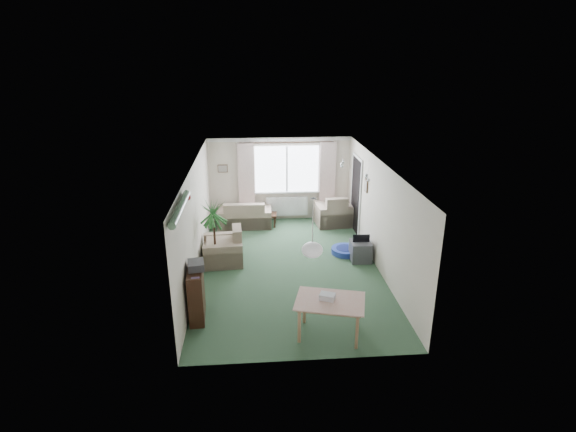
{
  "coord_description": "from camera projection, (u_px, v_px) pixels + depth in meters",
  "views": [
    {
      "loc": [
        -0.75,
        -9.12,
        4.58
      ],
      "look_at": [
        0.0,
        0.3,
        1.15
      ],
      "focal_mm": 28.0,
      "sensor_mm": 36.0,
      "label": 1
    }
  ],
  "objects": [
    {
      "name": "curtain_rod",
      "position": [
        287.0,
        142.0,
        12.35
      ],
      "size": [
        2.6,
        0.03,
        0.03
      ],
      "primitive_type": "cube",
      "color": "black"
    },
    {
      "name": "ground",
      "position": [
        289.0,
        268.0,
        10.16
      ],
      "size": [
        6.5,
        6.5,
        0.0
      ],
      "primitive_type": "plane",
      "color": "#2D4B32"
    },
    {
      "name": "tinsel_garland",
      "position": [
        180.0,
        208.0,
        7.08
      ],
      "size": [
        1.6,
        1.6,
        0.12
      ],
      "primitive_type": "cylinder",
      "color": "#196626"
    },
    {
      "name": "sofa",
      "position": [
        245.0,
        213.0,
        12.54
      ],
      "size": [
        1.5,
        0.82,
        0.74
      ],
      "primitive_type": "cube",
      "rotation": [
        0.0,
        0.0,
        3.12
      ],
      "color": "beige",
      "rests_on": "ground"
    },
    {
      "name": "bauble_cluster_a",
      "position": [
        342.0,
        162.0,
        10.34
      ],
      "size": [
        0.2,
        0.2,
        0.2
      ],
      "primitive_type": "sphere",
      "color": "silver"
    },
    {
      "name": "curtain_left",
      "position": [
        246.0,
        179.0,
        12.59
      ],
      "size": [
        0.45,
        0.08,
        2.0
      ],
      "primitive_type": "cube",
      "color": "beige"
    },
    {
      "name": "pet_bed",
      "position": [
        345.0,
        251.0,
        10.9
      ],
      "size": [
        0.78,
        0.78,
        0.14
      ],
      "primitive_type": "cylinder",
      "rotation": [
        0.0,
        0.0,
        -0.15
      ],
      "color": "#21349A",
      "rests_on": "ground"
    },
    {
      "name": "doorway",
      "position": [
        356.0,
        195.0,
        12.03
      ],
      "size": [
        0.03,
        0.95,
        2.0
      ],
      "primitive_type": "cube",
      "color": "black"
    },
    {
      "name": "bauble_cluster_b",
      "position": [
        368.0,
        175.0,
        9.24
      ],
      "size": [
        0.2,
        0.2,
        0.2
      ],
      "primitive_type": "sphere",
      "color": "silver"
    },
    {
      "name": "wall_picture_back",
      "position": [
        223.0,
        169.0,
        12.54
      ],
      "size": [
        0.28,
        0.03,
        0.22
      ],
      "primitive_type": "cube",
      "color": "brown"
    },
    {
      "name": "armchair_corner",
      "position": [
        333.0,
        209.0,
        12.68
      ],
      "size": [
        1.05,
        1.0,
        0.87
      ],
      "primitive_type": "cube",
      "rotation": [
        0.0,
        0.0,
        3.23
      ],
      "color": "beige",
      "rests_on": "ground"
    },
    {
      "name": "dining_table",
      "position": [
        329.0,
        318.0,
        7.65
      ],
      "size": [
        1.19,
        0.94,
        0.66
      ],
      "primitive_type": "cube",
      "rotation": [
        0.0,
        0.0,
        -0.26
      ],
      "color": "tan",
      "rests_on": "ground"
    },
    {
      "name": "window",
      "position": [
        287.0,
        169.0,
        12.69
      ],
      "size": [
        1.8,
        0.03,
        1.3
      ],
      "primitive_type": "cube",
      "color": "white"
    },
    {
      "name": "radiator",
      "position": [
        287.0,
        206.0,
        13.03
      ],
      "size": [
        1.2,
        0.1,
        0.55
      ],
      "primitive_type": "cube",
      "color": "white"
    },
    {
      "name": "tv_cube",
      "position": [
        360.0,
        251.0,
        10.48
      ],
      "size": [
        0.48,
        0.52,
        0.46
      ],
      "primitive_type": "cube",
      "rotation": [
        0.0,
        0.0,
        -0.03
      ],
      "color": "#343438",
      "rests_on": "ground"
    },
    {
      "name": "gift_box",
      "position": [
        327.0,
        297.0,
        7.55
      ],
      "size": [
        0.3,
        0.26,
        0.12
      ],
      "primitive_type": "cube",
      "rotation": [
        0.0,
        0.0,
        -0.4
      ],
      "color": "silver",
      "rests_on": "dining_table"
    },
    {
      "name": "armchair_left",
      "position": [
        223.0,
        245.0,
        10.34
      ],
      "size": [
        0.94,
        0.99,
        0.83
      ],
      "primitive_type": "cube",
      "rotation": [
        0.0,
        0.0,
        -1.5
      ],
      "color": "tan",
      "rests_on": "ground"
    },
    {
      "name": "pendant_lamp",
      "position": [
        312.0,
        250.0,
        7.52
      ],
      "size": [
        0.36,
        0.36,
        0.36
      ],
      "primitive_type": "sphere",
      "color": "white"
    },
    {
      "name": "curtain_right",
      "position": [
        327.0,
        177.0,
        12.76
      ],
      "size": [
        0.45,
        0.08,
        2.0
      ],
      "primitive_type": "cube",
      "color": "beige"
    },
    {
      "name": "houseplant",
      "position": [
        214.0,
        234.0,
        9.97
      ],
      "size": [
        0.77,
        0.77,
        1.61
      ],
      "primitive_type": "cylinder",
      "rotation": [
        0.0,
        0.0,
        -0.12
      ],
      "color": "#1F5B27",
      "rests_on": "ground"
    },
    {
      "name": "bookshelf",
      "position": [
        196.0,
        294.0,
        8.12
      ],
      "size": [
        0.32,
        0.81,
        0.97
      ],
      "primitive_type": "cube",
      "rotation": [
        0.0,
        0.0,
        0.07
      ],
      "color": "black",
      "rests_on": "ground"
    },
    {
      "name": "wall_picture_right",
      "position": [
        366.0,
        186.0,
        10.91
      ],
      "size": [
        0.03,
        0.24,
        0.3
      ],
      "primitive_type": "cube",
      "color": "brown"
    },
    {
      "name": "photo_frame",
      "position": [
        263.0,
        211.0,
        12.57
      ],
      "size": [
        0.12,
        0.02,
        0.16
      ],
      "primitive_type": "cube",
      "rotation": [
        0.0,
        0.0,
        -0.01
      ],
      "color": "brown",
      "rests_on": "coffee_table"
    },
    {
      "name": "coffee_table",
      "position": [
        263.0,
        220.0,
        12.64
      ],
      "size": [
        0.81,
        0.5,
        0.35
      ],
      "primitive_type": "cube",
      "rotation": [
        0.0,
        0.0,
        -0.09
      ],
      "color": "black",
      "rests_on": "ground"
    },
    {
      "name": "hifi_box",
      "position": [
        196.0,
        265.0,
        7.96
      ],
      "size": [
        0.33,
        0.39,
        0.14
      ],
      "primitive_type": "cube",
      "rotation": [
        0.0,
        0.0,
        0.16
      ],
      "color": "#39383D",
      "rests_on": "bookshelf"
    }
  ]
}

